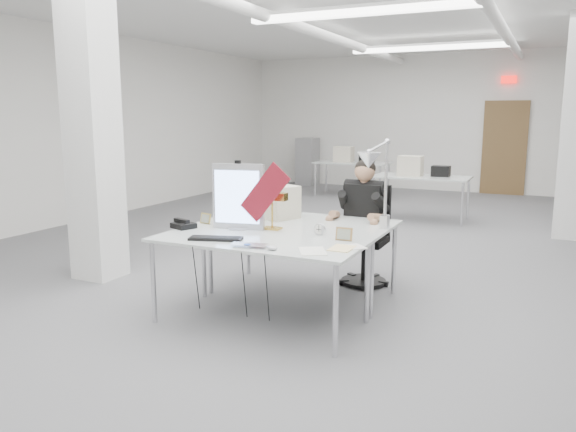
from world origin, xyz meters
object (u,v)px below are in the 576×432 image
object	(u,v)px
desk_main	(260,240)
architect_lamp	(378,180)
seated_person	(364,202)
beige_monitor	(278,202)
monitor	(238,197)
laptop	(247,247)
desk_phone	(184,225)
office_chair	(364,242)
bankers_lamp	(272,212)

from	to	relation	value
desk_main	architect_lamp	world-z (taller)	architect_lamp
seated_person	beige_monitor	bearing A→B (deg)	-145.93
desk_main	monitor	world-z (taller)	monitor
architect_lamp	laptop	bearing A→B (deg)	-151.67
desk_phone	beige_monitor	distance (m)	1.02
desk_phone	beige_monitor	xyz separation A→B (m)	(0.56, 0.84, 0.14)
office_chair	desk_phone	bearing A→B (deg)	-132.47
office_chair	beige_monitor	world-z (taller)	beige_monitor
office_chair	laptop	distance (m)	1.89
seated_person	laptop	distance (m)	1.82
desk_main	seated_person	xyz separation A→B (m)	(0.47, 1.42, 0.16)
monitor	bankers_lamp	bearing A→B (deg)	11.81
monitor	laptop	distance (m)	0.82
beige_monitor	architect_lamp	size ratio (longest dim) A/B	0.37
desk_phone	office_chair	bearing A→B (deg)	67.20
laptop	desk_phone	xyz separation A→B (m)	(-0.92, 0.44, 0.01)
seated_person	architect_lamp	world-z (taller)	architect_lamp
desk_main	architect_lamp	bearing A→B (deg)	37.20
beige_monitor	monitor	bearing A→B (deg)	-73.66
seated_person	architect_lamp	xyz separation A→B (m)	(0.37, -0.78, 0.33)
beige_monitor	desk_phone	bearing A→B (deg)	-100.62
laptop	beige_monitor	world-z (taller)	beige_monitor
office_chair	architect_lamp	distance (m)	1.19
seated_person	beige_monitor	size ratio (longest dim) A/B	2.73
monitor	desk_phone	distance (m)	0.59
office_chair	monitor	size ratio (longest dim) A/B	1.56
office_chair	desk_phone	size ratio (longest dim) A/B	4.84
monitor	seated_person	bearing A→B (deg)	42.89
office_chair	laptop	bearing A→B (deg)	-101.03
monitor	beige_monitor	xyz separation A→B (m)	(0.08, 0.66, -0.14)
desk_main	beige_monitor	distance (m)	0.99
office_chair	architect_lamp	xyz separation A→B (m)	(0.37, -0.83, 0.76)
office_chair	desk_phone	distance (m)	1.94
monitor	desk_phone	bearing A→B (deg)	-170.14
seated_person	beige_monitor	distance (m)	0.90
bankers_lamp	architect_lamp	bearing A→B (deg)	13.86
monitor	laptop	xyz separation A→B (m)	(0.44, -0.62, -0.29)
bankers_lamp	architect_lamp	size ratio (longest dim) A/B	0.34
desk_phone	laptop	bearing A→B (deg)	-4.55
seated_person	bankers_lamp	bearing A→B (deg)	-116.96
office_chair	desk_phone	world-z (taller)	office_chair
laptop	desk_phone	world-z (taller)	desk_phone
desk_phone	seated_person	bearing A→B (deg)	66.14
monitor	bankers_lamp	world-z (taller)	monitor
seated_person	bankers_lamp	xyz separation A→B (m)	(-0.55, -1.03, 0.02)
desk_main	office_chair	world-z (taller)	office_chair
seated_person	office_chair	bearing A→B (deg)	91.18
seated_person	bankers_lamp	world-z (taller)	seated_person
architect_lamp	desk_main	bearing A→B (deg)	-166.69
desk_main	architect_lamp	xyz separation A→B (m)	(0.84, 0.64, 0.49)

